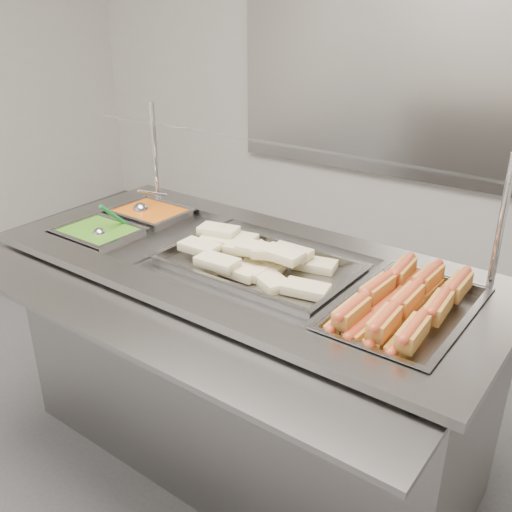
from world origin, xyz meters
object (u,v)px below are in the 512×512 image
Objects in this scene: sneeze_guard at (281,148)px; serving_spoon at (102,231)px; pan_wraps at (258,269)px; ladle at (142,209)px; steam_counter at (246,361)px; pan_hotdogs at (405,321)px.

serving_spoon is at bearing -150.77° from sneeze_guard.
pan_wraps is 0.72m from ladle.
sneeze_guard is 8.23× the size of ladle.
steam_counter is 1.15× the size of sneeze_guard.
pan_wraps is at bearing -1.70° from steam_counter.
ladle reaches higher than steam_counter.
steam_counter is 11.07× the size of serving_spoon.
sneeze_guard is at bearing 159.02° from pan_hotdogs.
pan_hotdogs is 1.25m from ladle.
pan_hotdogs and pan_wraps have the same top height.
serving_spoon is (-0.59, -0.12, 0.44)m from steam_counter.
pan_wraps is (0.05, -0.21, -0.37)m from sneeze_guard.
sneeze_guard reaches higher than steam_counter.
pan_hotdogs is 0.81× the size of pan_wraps.
ladle is at bearing 168.36° from pan_wraps.
pan_wraps is at bearing -76.35° from sneeze_guard.
sneeze_guard reaches higher than serving_spoon.
serving_spoon is (0.06, -0.27, 0.00)m from ladle.
serving_spoon is (-1.18, -0.11, 0.05)m from pan_hotdogs.
sneeze_guard is 0.76m from serving_spoon.
sneeze_guard is 0.73m from pan_hotdogs.
sneeze_guard is at bearing 103.65° from pan_wraps.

